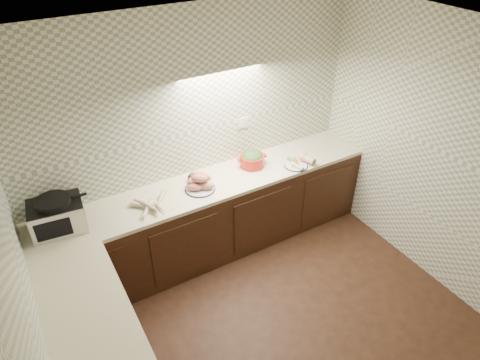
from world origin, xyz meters
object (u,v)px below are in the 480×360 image
parsnip_pile (148,203)px  onion_bowl (195,177)px  dutch_oven (252,159)px  sweet_potato_plate (200,183)px  veg_plate (299,161)px  toaster_oven (57,215)px

parsnip_pile → onion_bowl: (0.57, 0.15, 0.01)m
onion_bowl → dutch_oven: 0.66m
sweet_potato_plate → veg_plate: sweet_potato_plate is taller
sweet_potato_plate → veg_plate: size_ratio=1.02×
parsnip_pile → veg_plate: (1.69, -0.12, 0.01)m
dutch_oven → veg_plate: (0.47, -0.23, -0.05)m
toaster_oven → parsnip_pile: toaster_oven is taller
toaster_oven → parsnip_pile: bearing=0.2°
parsnip_pile → veg_plate: bearing=-4.2°
onion_bowl → veg_plate: (1.12, -0.28, -0.00)m
toaster_oven → onion_bowl: bearing=9.1°
parsnip_pile → sweet_potato_plate: sweet_potato_plate is taller
toaster_oven → veg_plate: (2.47, -0.20, -0.11)m
veg_plate → sweet_potato_plate: bearing=173.7°
toaster_oven → sweet_potato_plate: 1.34m
parsnip_pile → veg_plate: veg_plate is taller
sweet_potato_plate → onion_bowl: sweet_potato_plate is taller
parsnip_pile → sweet_potato_plate: bearing=0.2°
sweet_potato_plate → onion_bowl: size_ratio=2.08×
onion_bowl → veg_plate: size_ratio=0.49×
toaster_oven → dutch_oven: toaster_oven is taller
toaster_oven → dutch_oven: bearing=6.8°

